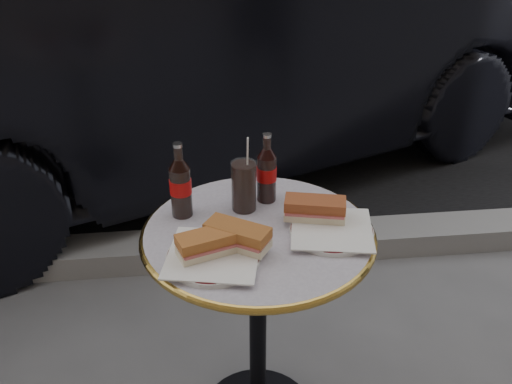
{
  "coord_description": "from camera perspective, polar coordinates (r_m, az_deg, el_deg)",
  "views": [
    {
      "loc": [
        -0.14,
        -1.25,
        1.56
      ],
      "look_at": [
        0.0,
        0.05,
        0.82
      ],
      "focal_mm": 40.0,
      "sensor_mm": 36.0,
      "label": 1
    }
  ],
  "objects": [
    {
      "name": "cola_glass",
      "position": [
        1.56,
        -1.22,
        0.6
      ],
      "size": [
        0.09,
        0.09,
        0.14
      ],
      "primitive_type": "cylinder",
      "rotation": [
        0.0,
        0.0,
        -0.41
      ],
      "color": "black",
      "rests_on": "bistro_table"
    },
    {
      "name": "parked_car",
      "position": [
        3.29,
        -4.41,
        14.97
      ],
      "size": [
        3.16,
        4.74,
        1.48
      ],
      "primitive_type": "imported",
      "rotation": [
        0.0,
        0.0,
        1.97
      ],
      "color": "black",
      "rests_on": "ground"
    },
    {
      "name": "sandwich_left_a",
      "position": [
        1.39,
        -4.66,
        -5.21
      ],
      "size": [
        0.17,
        0.12,
        0.05
      ],
      "primitive_type": "cube",
      "rotation": [
        0.0,
        0.0,
        0.33
      ],
      "color": "#AE612C",
      "rests_on": "plate_left"
    },
    {
      "name": "asphalt_road",
      "position": [
        6.44,
        -5.03,
        15.41
      ],
      "size": [
        40.0,
        8.0,
        0.0
      ],
      "primitive_type": "cube",
      "color": "black",
      "rests_on": "ground"
    },
    {
      "name": "cola_bottle_left",
      "position": [
        1.53,
        -7.6,
        1.2
      ],
      "size": [
        0.06,
        0.06,
        0.22
      ],
      "primitive_type": null,
      "rotation": [
        0.0,
        0.0,
        -0.04
      ],
      "color": "black",
      "rests_on": "bistro_table"
    },
    {
      "name": "cola_bottle_right",
      "position": [
        1.59,
        1.07,
        2.46
      ],
      "size": [
        0.06,
        0.06,
        0.21
      ],
      "primitive_type": null,
      "rotation": [
        0.0,
        0.0,
        0.08
      ],
      "color": "black",
      "rests_on": "bistro_table"
    },
    {
      "name": "plate_right",
      "position": [
        1.5,
        7.55,
        -3.91
      ],
      "size": [
        0.28,
        0.28,
        0.01
      ],
      "primitive_type": "cylinder",
      "rotation": [
        0.0,
        0.0,
        -0.36
      ],
      "color": "silver",
      "rests_on": "bistro_table"
    },
    {
      "name": "plate_left",
      "position": [
        1.4,
        -4.28,
        -6.51
      ],
      "size": [
        0.3,
        0.3,
        0.01
      ],
      "primitive_type": "cylinder",
      "rotation": [
        0.0,
        0.0,
        -0.38
      ],
      "color": "silver",
      "rests_on": "bistro_table"
    },
    {
      "name": "bistro_table",
      "position": [
        1.73,
        0.19,
        -14.0
      ],
      "size": [
        0.62,
        0.62,
        0.73
      ],
      "primitive_type": null,
      "color": "#BAB2C4",
      "rests_on": "ground"
    },
    {
      "name": "curb",
      "position": [
        2.63,
        -2.05,
        -5.54
      ],
      "size": [
        40.0,
        0.2,
        0.12
      ],
      "primitive_type": "cube",
      "color": "gray",
      "rests_on": "ground"
    },
    {
      "name": "sandwich_left_b",
      "position": [
        1.41,
        -1.86,
        -4.49
      ],
      "size": [
        0.17,
        0.15,
        0.06
      ],
      "primitive_type": "cube",
      "rotation": [
        0.0,
        0.0,
        -0.58
      ],
      "color": "#A15B28",
      "rests_on": "plate_left"
    },
    {
      "name": "sandwich_right",
      "position": [
        1.52,
        5.9,
        -1.78
      ],
      "size": [
        0.17,
        0.11,
        0.06
      ],
      "primitive_type": "cube",
      "rotation": [
        0.0,
        0.0,
        -0.23
      ],
      "color": "#964726",
      "rests_on": "plate_right"
    }
  ]
}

